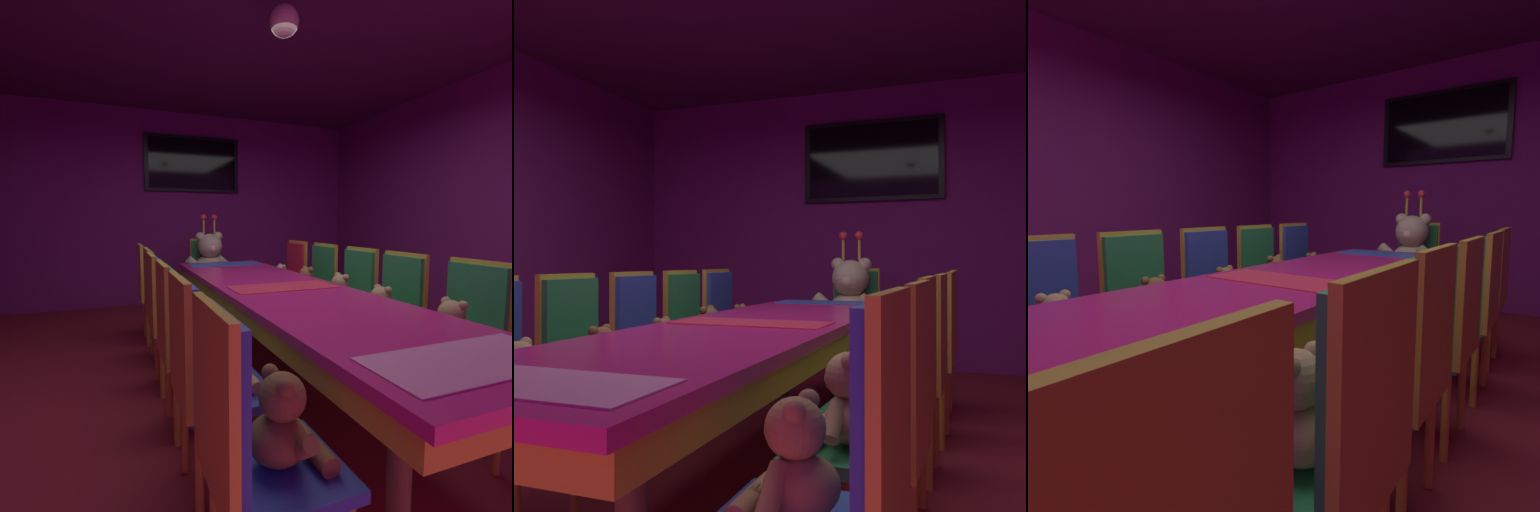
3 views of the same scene
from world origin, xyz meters
The scene contains 27 objects.
ground_plane centered at (0.00, 0.00, 0.00)m, with size 7.90×7.90×0.00m, color maroon.
wall_back centered at (0.00, 3.20, 1.40)m, with size 5.20×0.12×2.80m, color #721E72.
banquet_table centered at (0.00, 0.00, 0.66)m, with size 0.90×3.52×0.75m.
teddy_left_1 centered at (-0.66, -0.83, 0.58)m, with size 0.23×0.29×0.28m.
chair_left_2 centered at (-0.81, -0.29, 0.60)m, with size 0.42×0.41×0.98m.
teddy_left_2 centered at (-0.67, -0.29, 0.58)m, with size 0.23×0.29×0.28m.
chair_left_3 centered at (-0.81, 0.29, 0.60)m, with size 0.42×0.41×0.98m.
teddy_left_3 centered at (-0.67, 0.29, 0.57)m, with size 0.22×0.28×0.26m.
chair_left_4 centered at (-0.80, 0.84, 0.60)m, with size 0.42×0.41×0.98m.
teddy_left_4 centered at (-0.65, 0.84, 0.58)m, with size 0.24×0.31×0.29m.
chair_left_5 centered at (-0.81, 1.42, 0.60)m, with size 0.42×0.41×0.98m.
teddy_left_5 centered at (-0.67, 1.42, 0.57)m, with size 0.21×0.28×0.26m.
chair_right_0 centered at (0.83, -1.39, 0.60)m, with size 0.42×0.41×0.98m.
teddy_right_0 centered at (0.69, -1.39, 0.58)m, with size 0.24×0.30×0.29m.
chair_right_1 centered at (0.83, -0.83, 0.60)m, with size 0.42×0.41×0.98m.
teddy_right_1 centered at (0.68, -0.83, 0.59)m, with size 0.25×0.33×0.31m.
chair_right_2 centered at (0.80, -0.26, 0.60)m, with size 0.42×0.41×0.98m.
teddy_right_2 centered at (0.65, -0.26, 0.58)m, with size 0.24×0.31×0.30m.
chair_right_3 centered at (0.80, 0.26, 0.60)m, with size 0.42×0.41×0.98m.
teddy_right_3 centered at (0.66, 0.26, 0.59)m, with size 0.26×0.33×0.31m.
chair_right_4 centered at (0.81, 0.87, 0.60)m, with size 0.42×0.41×0.98m.
teddy_right_4 centered at (0.67, 0.87, 0.59)m, with size 0.25×0.32×0.30m.
chair_right_5 centered at (0.80, 1.44, 0.60)m, with size 0.42×0.41×0.98m.
teddy_right_5 centered at (0.65, 1.44, 0.57)m, with size 0.22×0.28×0.26m.
throne_chair centered at (0.00, 2.30, 0.60)m, with size 0.41×0.42×0.98m.
king_teddy_bear centered at (0.00, 2.14, 0.73)m, with size 0.65×0.51×0.84m.
wall_tv centered at (0.00, 3.11, 2.05)m, with size 1.39×0.06×0.80m.
Camera 2 is at (1.11, -2.66, 1.05)m, focal length 40.88 mm.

